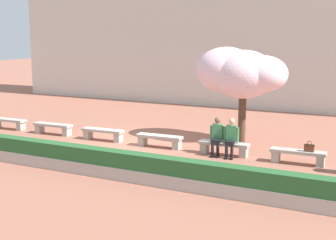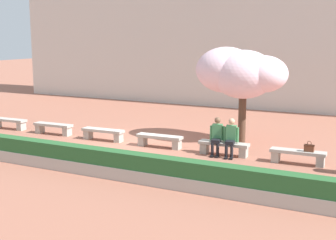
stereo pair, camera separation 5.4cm
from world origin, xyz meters
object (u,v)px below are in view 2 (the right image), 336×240
Objects in this scene: stone_bench_near_east at (159,139)px; handbag at (309,148)px; stone_bench_east_end at (224,147)px; cherry_tree_main at (240,73)px; stone_bench_near_west at (53,127)px; person_seated_right at (231,136)px; person_seated_left at (217,135)px; stone_bench_center at (103,133)px; stone_bench_far_east at (298,155)px; stone_bench_west_end at (9,122)px.

handbag is (5.30, -0.01, 0.28)m from stone_bench_near_east.
cherry_tree_main is (-0.24, 2.26, 2.33)m from stone_bench_east_end.
stone_bench_near_west is 1.35× the size of person_seated_right.
stone_bench_center is at bearing 179.37° from person_seated_left.
cherry_tree_main is at bearing 25.57° from stone_bench_center.
stone_bench_far_east is at bearing 1.10° from person_seated_left.
stone_bench_near_west is (2.48, 0.00, 0.00)m from stone_bench_west_end.
cherry_tree_main reaches higher than person_seated_left.
stone_bench_near_east is 0.48× the size of cherry_tree_main.
person_seated_right is (0.50, -0.00, 0.00)m from person_seated_left.
stone_bench_east_end is at bearing -180.00° from stone_bench_far_east.
person_seated_right reaches higher than stone_bench_near_east.
stone_bench_near_west is at bearing 179.58° from person_seated_left.
stone_bench_center is at bearing -154.43° from cherry_tree_main.
stone_bench_near_west is 0.48× the size of cherry_tree_main.
person_seated_right is at bearing -0.03° from person_seated_left.
stone_bench_near_east is (7.45, 0.00, 0.00)m from stone_bench_west_end.
stone_bench_near_east is 2.78m from person_seated_right.
stone_bench_far_east is at bearing 0.00° from stone_bench_west_end.
stone_bench_east_end is at bearing -0.00° from stone_bench_near_east.
cherry_tree_main reaches higher than stone_bench_far_east.
person_seated_left is (2.24, -0.05, 0.40)m from stone_bench_near_east.
handbag is (12.75, -0.01, 0.28)m from stone_bench_west_end.
cherry_tree_main is (9.69, 2.26, 2.33)m from stone_bench_west_end.
stone_bench_near_east is at bearing 0.00° from stone_bench_center.
stone_bench_near_east is 1.00× the size of stone_bench_east_end.
person_seated_left reaches higher than stone_bench_far_east.
stone_bench_near_east is at bearing 0.00° from stone_bench_west_end.
stone_bench_center is 5.14× the size of handbag.
stone_bench_near_west is at bearing 180.00° from stone_bench_far_east.
stone_bench_center is 1.00× the size of stone_bench_east_end.
stone_bench_near_east is at bearing 179.86° from handbag.
person_seated_left reaches higher than stone_bench_center.
stone_bench_near_east is at bearing 178.91° from person_seated_right.
cherry_tree_main is (-0.00, 2.31, 1.94)m from person_seated_left.
person_seated_left is at bearing -0.63° from stone_bench_center.
person_seated_right is (7.71, -0.05, 0.40)m from stone_bench_near_west.
stone_bench_east_end is (2.48, -0.00, 0.00)m from stone_bench_near_east.
person_seated_right is 0.36× the size of cherry_tree_main.
stone_bench_west_end and stone_bench_near_east have the same top height.
person_seated_left reaches higher than stone_bench_east_end.
stone_bench_west_end is at bearing 180.00° from stone_bench_east_end.
person_seated_left is (4.73, -0.05, 0.40)m from stone_bench_center.
person_seated_left is 0.50m from person_seated_right.
stone_bench_center is 1.00× the size of stone_bench_near_east.
cherry_tree_main is at bearing 143.42° from handbag.
cherry_tree_main is (-0.51, 2.31, 1.94)m from person_seated_right.
stone_bench_west_end is 4.97m from stone_bench_center.
stone_bench_east_end is at bearing -0.00° from stone_bench_west_end.
person_seated_right is at bearing -0.39° from stone_bench_near_west.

